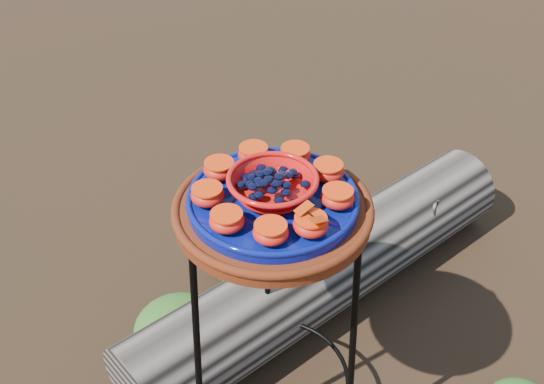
{
  "coord_description": "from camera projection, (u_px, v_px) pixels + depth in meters",
  "views": [
    {
      "loc": [
        -0.08,
        -1.11,
        1.63
      ],
      "look_at": [
        -0.0,
        0.0,
        0.77
      ],
      "focal_mm": 45.0,
      "sensor_mm": 36.0,
      "label": 1
    }
  ],
  "objects": [
    {
      "name": "driftwood_log",
      "position": [
        325.0,
        271.0,
        2.13
      ],
      "size": [
        1.35,
        1.13,
        0.26
      ],
      "primitive_type": null,
      "rotation": [
        0.0,
        0.0,
        0.64
      ],
      "color": "black",
      "rests_on": "ground"
    },
    {
      "name": "orange_half_1",
      "position": [
        337.0,
        198.0,
        1.38
      ],
      "size": [
        0.07,
        0.07,
        0.04
      ],
      "primitive_type": "ellipsoid",
      "color": "#B4140A",
      "rests_on": "cobalt_plate"
    },
    {
      "name": "orange_half_5",
      "position": [
        219.0,
        169.0,
        1.46
      ],
      "size": [
        0.07,
        0.07,
        0.04
      ],
      "primitive_type": "ellipsoid",
      "color": "#B4140A",
      "rests_on": "cobalt_plate"
    },
    {
      "name": "foliage_back",
      "position": [
        252.0,
        250.0,
        2.28
      ],
      "size": [
        0.32,
        0.32,
        0.16
      ],
      "primitive_type": "ellipsoid",
      "color": "#346225",
      "rests_on": "ground"
    },
    {
      "name": "butterfly",
      "position": [
        311.0,
        215.0,
        1.3
      ],
      "size": [
        0.09,
        0.08,
        0.01
      ],
      "primitive_type": null,
      "rotation": [
        0.0,
        0.0,
        0.58
      ],
      "color": "#B82F07",
      "rests_on": "orange_half_0"
    },
    {
      "name": "terracotta_saucer",
      "position": [
        273.0,
        212.0,
        1.44
      ],
      "size": [
        0.42,
        0.42,
        0.03
      ],
      "primitive_type": "cylinder",
      "color": "#5B1C0C",
      "rests_on": "plant_stand"
    },
    {
      "name": "orange_half_7",
      "position": [
        227.0,
        221.0,
        1.33
      ],
      "size": [
        0.07,
        0.07,
        0.04
      ],
      "primitive_type": "ellipsoid",
      "color": "#B4140A",
      "rests_on": "cobalt_plate"
    },
    {
      "name": "red_bowl",
      "position": [
        273.0,
        187.0,
        1.4
      ],
      "size": [
        0.18,
        0.18,
        0.05
      ],
      "primitive_type": null,
      "color": "red",
      "rests_on": "cobalt_plate"
    },
    {
      "name": "orange_half_8",
      "position": [
        271.0,
        232.0,
        1.3
      ],
      "size": [
        0.07,
        0.07,
        0.04
      ],
      "primitive_type": "ellipsoid",
      "color": "#B4140A",
      "rests_on": "cobalt_plate"
    },
    {
      "name": "glass_gems",
      "position": [
        273.0,
        173.0,
        1.38
      ],
      "size": [
        0.14,
        0.14,
        0.02
      ],
      "primitive_type": null,
      "color": "black",
      "rests_on": "red_bowl"
    },
    {
      "name": "orange_half_0",
      "position": [
        311.0,
        225.0,
        1.32
      ],
      "size": [
        0.07,
        0.07,
        0.04
      ],
      "primitive_type": "ellipsoid",
      "color": "#B4140A",
      "rests_on": "cobalt_plate"
    },
    {
      "name": "foliage_left",
      "position": [
        179.0,
        327.0,
        2.03
      ],
      "size": [
        0.27,
        0.27,
        0.14
      ],
      "primitive_type": "ellipsoid",
      "color": "#346225",
      "rests_on": "ground"
    },
    {
      "name": "orange_half_2",
      "position": [
        328.0,
        171.0,
        1.46
      ],
      "size": [
        0.07,
        0.07,
        0.04
      ],
      "primitive_type": "ellipsoid",
      "color": "#B4140A",
      "rests_on": "cobalt_plate"
    },
    {
      "name": "orange_half_3",
      "position": [
        295.0,
        155.0,
        1.5
      ],
      "size": [
        0.07,
        0.07,
        0.04
      ],
      "primitive_type": "ellipsoid",
      "color": "#B4140A",
      "rests_on": "cobalt_plate"
    },
    {
      "name": "plant_stand",
      "position": [
        273.0,
        327.0,
        1.67
      ],
      "size": [
        0.44,
        0.44,
        0.7
      ],
      "primitive_type": null,
      "color": "black",
      "rests_on": "ground"
    },
    {
      "name": "cobalt_plate",
      "position": [
        273.0,
        201.0,
        1.42
      ],
      "size": [
        0.36,
        0.36,
        0.02
      ],
      "primitive_type": "cylinder",
      "color": "#001351",
      "rests_on": "terracotta_saucer"
    },
    {
      "name": "orange_half_4",
      "position": [
        254.0,
        154.0,
        1.51
      ],
      "size": [
        0.07,
        0.07,
        0.04
      ],
      "primitive_type": "ellipsoid",
      "color": "#B4140A",
      "rests_on": "cobalt_plate"
    },
    {
      "name": "orange_half_6",
      "position": [
        208.0,
        195.0,
        1.39
      ],
      "size": [
        0.07,
        0.07,
        0.04
      ],
      "primitive_type": "ellipsoid",
      "color": "#B4140A",
      "rests_on": "cobalt_plate"
    }
  ]
}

